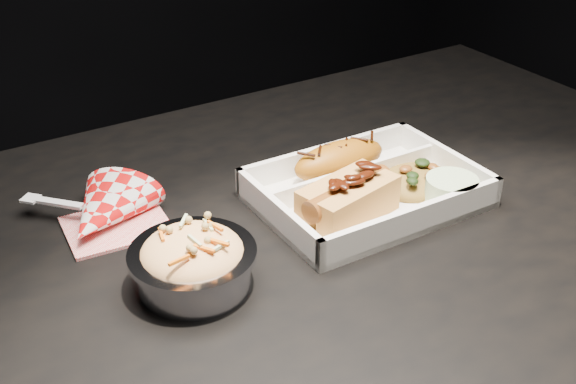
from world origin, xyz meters
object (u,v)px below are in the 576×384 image
(food_tray, at_px, (366,193))
(hotdog, at_px, (348,196))
(dining_table, at_px, (307,310))
(foil_coleslaw_cup, at_px, (193,260))
(napkin_fork, at_px, (103,213))
(fried_pastry, at_px, (339,160))

(food_tray, bearing_deg, hotdog, -149.23)
(dining_table, xyz_separation_m, foil_coleslaw_cup, (-0.13, -0.00, 0.12))
(napkin_fork, bearing_deg, dining_table, 6.62)
(food_tray, height_order, fried_pastry, fried_pastry)
(food_tray, distance_m, hotdog, 0.06)
(fried_pastry, bearing_deg, dining_table, -138.27)
(foil_coleslaw_cup, bearing_deg, napkin_fork, 104.25)
(napkin_fork, bearing_deg, foil_coleslaw_cup, -28.24)
(food_tray, bearing_deg, fried_pastry, 90.00)
(dining_table, relative_size, fried_pastry, 9.60)
(fried_pastry, distance_m, napkin_fork, 0.28)
(napkin_fork, bearing_deg, hotdog, 17.28)
(hotdog, relative_size, foil_coleslaw_cup, 0.99)
(food_tray, bearing_deg, foil_coleslaw_cup, -169.74)
(hotdog, height_order, napkin_fork, napkin_fork)
(food_tray, height_order, hotdog, hotdog)
(dining_table, height_order, fried_pastry, fried_pastry)
(dining_table, bearing_deg, food_tray, 20.60)
(dining_table, bearing_deg, hotdog, 12.58)
(food_tray, xyz_separation_m, napkin_fork, (-0.28, 0.11, 0.01))
(dining_table, distance_m, foil_coleslaw_cup, 0.18)
(fried_pastry, bearing_deg, napkin_fork, 168.97)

